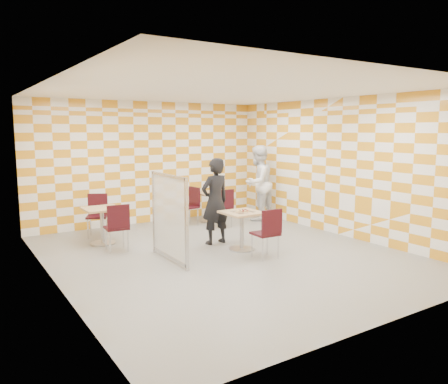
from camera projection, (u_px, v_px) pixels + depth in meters
The scene contains 15 objects.
room_shell at pixel (210, 172), 8.38m from camera, with size 7.00×7.00×7.00m.
main_table at pixel (242, 224), 8.41m from camera, with size 0.70×0.70×0.75m.
second_table at pixel (211, 202), 11.04m from camera, with size 0.70×0.70×0.75m.
empty_table at pixel (102, 219), 8.83m from camera, with size 0.70×0.70×0.75m.
chair_main_front at pixel (268, 230), 7.77m from camera, with size 0.44×0.45×0.92m.
chair_second_front at pixel (224, 205), 10.32m from camera, with size 0.44×0.45×0.92m.
chair_second_side at pixel (191, 203), 10.64m from camera, with size 0.48×0.47×0.92m.
chair_empty_near at pixel (117, 224), 8.25m from camera, with size 0.46×0.47×0.92m.
chair_empty_far at pixel (97, 211), 9.51m from camera, with size 0.56×0.57×0.92m.
partition at pixel (169, 217), 7.64m from camera, with size 0.08×1.38×1.55m.
man_dark at pixel (215, 201), 8.83m from camera, with size 0.64×0.42×1.75m, color black.
man_white at pixel (258, 183), 11.19m from camera, with size 0.93×0.73×1.92m, color white.
pizza_on_foil at pixel (242, 211), 8.36m from camera, with size 0.40×0.40×0.04m.
sport_bottle at pixel (204, 189), 10.99m from camera, with size 0.06×0.06×0.20m.
soda_bottle at pixel (213, 188), 11.11m from camera, with size 0.07×0.07×0.23m.
Camera 1 is at (-4.28, -6.63, 2.30)m, focal length 35.00 mm.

